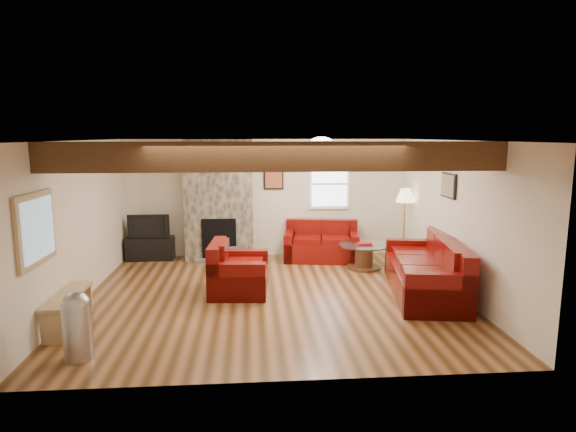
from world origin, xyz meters
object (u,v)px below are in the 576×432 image
Objects in this scene: sofa_three at (425,267)px; tv_cabinet at (151,248)px; television at (149,226)px; coffee_table at (364,256)px; floor_lamp at (405,199)px; loveseat at (321,241)px; armchair_red at (239,268)px.

tv_cabinet is at bearing -108.61° from sofa_three.
coffee_table is at bearing -13.32° from television.
floor_lamp is (5.25, -0.53, 1.05)m from tv_cabinet.
tv_cabinet is 0.49m from television.
television is at bearing 174.26° from floor_lamp.
sofa_three is 2.42× the size of coffee_table.
television is at bearing -176.05° from loveseat.
floor_lamp reaches higher than tv_cabinet.
television is (0.00, 0.00, 0.49)m from tv_cabinet.
coffee_table is at bearing -57.74° from armchair_red.
sofa_three is 1.72m from coffee_table.
loveseat is at bearing -4.80° from tv_cabinet.
television is at bearing 0.00° from tv_cabinet.
armchair_red is 2.99m from tv_cabinet.
floor_lamp reaches higher than loveseat.
television reaches higher than armchair_red.
floor_lamp is (0.94, 0.49, 1.05)m from coffee_table.
television is (-1.90, 2.30, 0.30)m from armchair_red.
floor_lamp reaches higher than sofa_three.
television is (-3.57, 0.30, 0.32)m from loveseat.
sofa_three is at bearing -91.59° from armchair_red.
armchair_red is 1.24× the size of television.
tv_cabinet is at bearing 174.26° from floor_lamp.
coffee_table is 0.65× the size of floor_lamp.
loveseat is (-1.36, 2.31, -0.06)m from sofa_three.
armchair_red is 2.73m from coffee_table.
television is 0.56× the size of floor_lamp.
sofa_three reaches higher than loveseat.
tv_cabinet is (-3.57, 0.30, -0.16)m from loveseat.
tv_cabinet is 5.38m from floor_lamp.
armchair_red is 1.09× the size of tv_cabinet.
tv_cabinet is at bearing -176.05° from loveseat.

